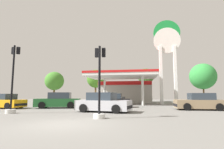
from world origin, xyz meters
TOP-DOWN VIEW (x-y plane):
  - ground_plane at (0.00, 0.00)m, footprint 90.00×90.00m
  - gas_station at (0.85, 23.19)m, footprint 9.97×13.73m
  - station_pole_sign at (7.59, 18.59)m, footprint 3.93×0.56m
  - car_0 at (0.23, 11.74)m, footprint 4.37×2.08m
  - car_1 at (-10.47, 8.30)m, footprint 4.37×2.31m
  - car_2 at (0.50, 6.22)m, footprint 4.69×2.59m
  - car_3 at (8.98, 9.52)m, footprint 4.39×2.06m
  - car_4 at (-5.13, 9.63)m, footprint 4.93×3.07m
  - traffic_signal_0 at (-6.23, 4.03)m, footprint 0.72×0.72m
  - traffic_signal_1 at (1.10, 2.32)m, footprint 0.68×0.70m
  - tree_0 at (-14.51, 26.49)m, footprint 3.94×3.94m
  - tree_1 at (-5.86, 27.83)m, footprint 3.68×3.68m
  - tree_2 at (4.63, 28.96)m, footprint 3.32×3.32m
  - tree_3 at (15.10, 27.02)m, footprint 4.76×4.76m

SIDE VIEW (x-z plane):
  - ground_plane at x=0.00m, z-range 0.00..0.00m
  - car_1 at x=-10.47m, z-range -0.07..1.43m
  - car_0 at x=0.23m, z-range -0.07..1.47m
  - car_3 at x=8.98m, z-range -0.07..1.49m
  - car_2 at x=0.50m, z-range -0.08..1.51m
  - car_4 at x=-5.13m, z-range -0.08..1.57m
  - traffic_signal_1 at x=1.10m, z-range -0.47..3.96m
  - traffic_signal_0 at x=-6.23m, z-range -0.69..4.60m
  - gas_station at x=0.85m, z-range -0.06..4.52m
  - tree_0 at x=-14.51m, z-range 1.15..7.38m
  - tree_1 at x=-5.86m, z-range 1.40..8.07m
  - tree_3 at x=15.10m, z-range 1.20..8.44m
  - tree_2 at x=4.63m, z-range 1.77..8.60m
  - station_pole_sign at x=7.59m, z-range 1.72..14.41m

